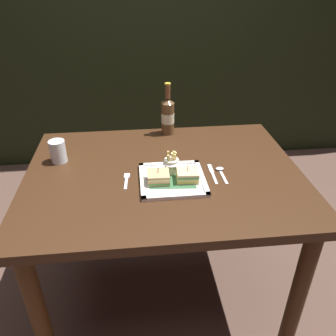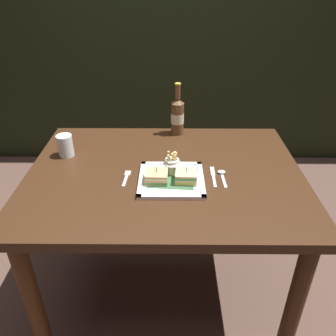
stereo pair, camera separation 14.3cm
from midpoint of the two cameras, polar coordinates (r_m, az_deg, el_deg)
The scene contains 12 objects.
ground_plane at distance 1.99m, azimuth 1.76°, elevation -19.74°, with size 6.00×6.00×0.00m, color brown.
back_wall at distance 2.83m, azimuth 1.56°, elevation 25.04°, with size 5.20×0.10×2.50m, color black.
dining_table at distance 1.54m, azimuth 2.14°, elevation -4.15°, with size 1.19×0.91×0.76m.
square_plate at distance 1.41m, azimuth 3.46°, elevation -2.07°, with size 0.27×0.27×0.02m.
sandwich_half_left at distance 1.38m, azimuth 1.04°, elevation -1.54°, with size 0.09×0.08×0.07m.
sandwich_half_right at distance 1.39m, azimuth 5.99°, elevation -1.54°, with size 0.09×0.08×0.07m.
fries_cup at distance 1.43m, azimuth 3.53°, elevation 0.75°, with size 0.08×0.08×0.10m.
beer_bottle at distance 1.79m, azimuth 3.90°, elevation 8.70°, with size 0.07×0.07×0.27m.
water_glass at distance 1.63m, azimuth -14.43°, elevation 3.40°, with size 0.07×0.07×0.10m.
fork at distance 1.44m, azimuth -4.19°, elevation -1.64°, with size 0.03×0.12×0.00m.
knife at distance 1.47m, azimuth 10.36°, elevation -1.35°, with size 0.02×0.16×0.00m.
spoon at distance 1.48m, azimuth 11.79°, elevation -1.11°, with size 0.04×0.13×0.01m.
Camera 2 is at (0.02, -1.27, 1.54)m, focal length 36.42 mm.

